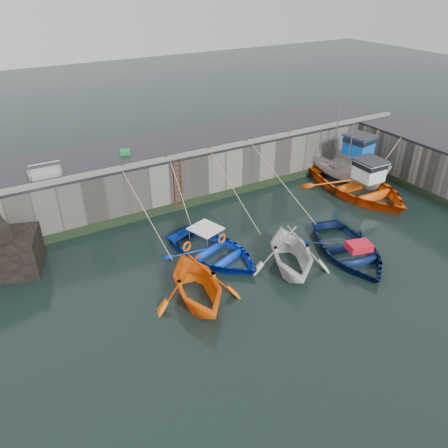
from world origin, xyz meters
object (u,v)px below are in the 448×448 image
boat_near_navy (348,255)px  fish_crate (125,152)px  boat_near_blacktrim (289,267)px  bollard_a (122,166)px  boat_far_white (348,166)px  boat_near_blue (214,256)px  boat_far_orange (359,186)px  bollard_b (166,157)px  bollard_c (209,149)px  boat_near_white (197,299)px  bollard_d (246,141)px  ladder (178,186)px  bollard_e (288,133)px

boat_near_navy → fish_crate: size_ratio=9.85×
boat_near_blacktrim → bollard_a: size_ratio=16.45×
boat_far_white → bollard_a: (-14.51, 2.15, 2.28)m
boat_near_blue → boat_far_orange: bearing=-10.7°
boat_near_blacktrim → boat_near_navy: (3.16, -0.63, 0.00)m
boat_near_navy → bollard_a: size_ratio=19.63×
bollard_b → bollard_c: size_ratio=1.00×
boat_near_blacktrim → boat_near_navy: size_ratio=0.84×
boat_near_white → bollard_d: size_ratio=16.46×
boat_far_white → boat_near_blacktrim: bearing=-157.4°
ladder → boat_near_white: size_ratio=0.69×
ladder → boat_near_navy: 10.13m
ladder → bollard_a: 3.47m
boat_far_white → bollard_d: size_ratio=23.27×
boat_near_navy → boat_far_white: size_ratio=0.84×
ladder → bollard_c: bearing=8.7°
boat_near_blacktrim → bollard_e: size_ratio=16.45×
boat_far_white → bollard_e: boat_far_white is taller
bollard_a → bollard_b: 2.50m
boat_near_navy → boat_near_white: bearing=-170.3°
bollard_a → bollard_d: size_ratio=1.00×
boat_far_orange → bollard_e: (-2.80, 3.98, 2.80)m
bollard_e → bollard_b: bearing=180.0°
boat_near_blacktrim → bollard_a: bearing=146.2°
boat_near_blue → boat_far_white: boat_far_white is taller
fish_crate → bollard_e: (10.19, -1.95, 0.00)m
boat_near_blacktrim → boat_far_orange: 9.65m
bollard_a → boat_near_navy: bearing=-46.8°
boat_near_white → boat_near_blacktrim: size_ratio=1.00×
bollard_d → boat_near_blacktrim: bearing=-108.1°
boat_near_blacktrim → bollard_b: (-2.63, 8.19, 3.30)m
bollard_e → bollard_c: bearing=180.0°
boat_near_navy → boat_far_white: boat_far_white is taller
ladder → bollard_a: size_ratio=11.43×
ladder → bollard_e: 8.19m
boat_near_blacktrim → fish_crate: bearing=137.2°
boat_near_white → bollard_a: 8.72m
boat_near_white → bollard_c: 10.03m
boat_far_white → boat_near_white: bearing=-167.7°
boat_near_blue → boat_near_navy: 6.71m
ladder → boat_far_white: boat_far_white is taller
ladder → boat_near_blacktrim: (2.13, -7.85, -1.59)m
fish_crate → bollard_c: (4.39, -1.95, 0.00)m
ladder → fish_crate: 3.60m
bollard_d → fish_crate: bearing=164.4°
boat_near_blacktrim → bollard_b: bollard_b is taller
bollard_d → bollard_c: bearing=180.0°
boat_near_blue → bollard_a: size_ratio=19.25×
boat_far_orange → bollard_e: boat_far_orange is taller
boat_near_navy → bollard_e: bearing=88.0°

